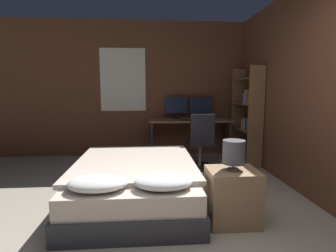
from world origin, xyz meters
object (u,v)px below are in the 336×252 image
object	(u,v)px
monitor_left	(176,106)
keyboard	(191,120)
computer_mouse	(206,120)
nightstand	(232,196)
office_chair	(200,147)
bookshelf	(249,111)
bed	(135,182)
desk	(190,124)
monitor_right	(200,106)
bedside_lamp	(234,152)

from	to	relation	value
monitor_left	keyboard	world-z (taller)	monitor_left
monitor_left	computer_mouse	world-z (taller)	monitor_left
nightstand	office_chair	world-z (taller)	office_chair
keyboard	bookshelf	xyz separation A→B (m)	(0.99, -0.27, 0.18)
bed	monitor_left	distance (m)	2.44
bed	desk	xyz separation A→B (m)	(0.98, 2.00, 0.43)
nightstand	desk	size ratio (longest dim) A/B	0.35
office_chair	monitor_left	bearing A→B (deg)	108.43
nightstand	desk	world-z (taller)	desk
desk	monitor_left	world-z (taller)	monitor_left
monitor_left	office_chair	xyz separation A→B (m)	(0.31, -0.94, -0.63)
desk	keyboard	distance (m)	0.22
monitor_right	computer_mouse	bearing A→B (deg)	-84.44
desk	keyboard	xyz separation A→B (m)	(0.00, -0.19, 0.10)
desk	bedside_lamp	bearing A→B (deg)	-89.49
office_chair	keyboard	bearing A→B (deg)	97.02
bedside_lamp	bookshelf	size ratio (longest dim) A/B	0.17
nightstand	monitor_left	world-z (taller)	monitor_left
bed	bookshelf	size ratio (longest dim) A/B	1.11
computer_mouse	bedside_lamp	bearing A→B (deg)	-96.23
desk	monitor_left	xyz separation A→B (m)	(-0.25, 0.20, 0.34)
desk	office_chair	bearing A→B (deg)	-84.80
computer_mouse	bookshelf	xyz separation A→B (m)	(0.71, -0.27, 0.18)
desk	computer_mouse	distance (m)	0.36
nightstand	monitor_left	bearing A→B (deg)	95.53
bedside_lamp	monitor_right	world-z (taller)	monitor_right
bedside_lamp	keyboard	xyz separation A→B (m)	(-0.02, 2.39, 0.05)
monitor_left	computer_mouse	size ratio (longest dim) A/B	6.54
keyboard	monitor_left	bearing A→B (deg)	122.15
desk	monitor_right	distance (m)	0.46
bedside_lamp	keyboard	size ratio (longest dim) A/B	0.77
nightstand	keyboard	xyz separation A→B (m)	(-0.02, 2.39, 0.50)
office_chair	desk	bearing A→B (deg)	95.20
nightstand	computer_mouse	world-z (taller)	computer_mouse
bedside_lamp	keyboard	world-z (taller)	bedside_lamp
nightstand	keyboard	size ratio (longest dim) A/B	1.42
monitor_left	monitor_right	distance (m)	0.49
nightstand	monitor_left	xyz separation A→B (m)	(-0.27, 2.78, 0.74)
bed	desk	world-z (taller)	desk
bed	office_chair	distance (m)	1.64
monitor_right	keyboard	bearing A→B (deg)	-122.15
nightstand	bedside_lamp	bearing A→B (deg)	0.00
bedside_lamp	monitor_right	size ratio (longest dim) A/B	0.65
monitor_right	bookshelf	world-z (taller)	bookshelf
computer_mouse	bookshelf	bearing A→B (deg)	-20.89
bookshelf	monitor_left	bearing A→B (deg)	151.88
computer_mouse	monitor_right	bearing A→B (deg)	95.56
bed	computer_mouse	distance (m)	2.27
bed	monitor_right	bearing A→B (deg)	60.85
nightstand	desk	bearing A→B (deg)	90.51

